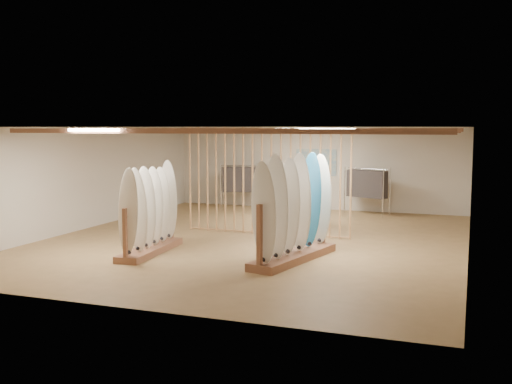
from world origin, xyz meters
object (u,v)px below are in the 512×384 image
(rack_right, at_px, (294,225))
(clothing_rack_b, at_px, (367,184))
(rack_left, at_px, (150,224))
(shopper_b, at_px, (311,192))
(shopper_a, at_px, (302,193))
(clothing_rack_a, at_px, (242,179))

(rack_right, bearing_deg, clothing_rack_b, 100.66)
(rack_right, bearing_deg, rack_left, -160.50)
(clothing_rack_b, xyz_separation_m, shopper_b, (-1.24, -2.25, -0.09))
(rack_right, xyz_separation_m, shopper_a, (-1.13, 4.63, 0.13))
(clothing_rack_a, distance_m, shopper_b, 3.92)
(rack_left, xyz_separation_m, shopper_b, (2.30, 5.28, 0.24))
(clothing_rack_b, relative_size, shopper_a, 0.85)
(shopper_b, bearing_deg, shopper_a, -103.16)
(rack_left, height_order, rack_right, rack_right)
(clothing_rack_a, height_order, shopper_a, shopper_a)
(rack_right, height_order, clothing_rack_a, rack_right)
(rack_right, bearing_deg, shopper_a, 116.93)
(clothing_rack_b, distance_m, shopper_a, 2.93)
(clothing_rack_b, bearing_deg, shopper_a, -97.39)
(rack_right, distance_m, clothing_rack_b, 7.19)
(rack_left, relative_size, shopper_b, 1.35)
(rack_left, distance_m, clothing_rack_b, 8.33)
(rack_right, distance_m, shopper_b, 5.02)
(clothing_rack_a, xyz_separation_m, clothing_rack_b, (4.35, -0.14, -0.00))
(clothing_rack_a, height_order, shopper_b, shopper_b)
(clothing_rack_a, relative_size, shopper_a, 0.85)
(shopper_b, bearing_deg, rack_left, -92.52)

